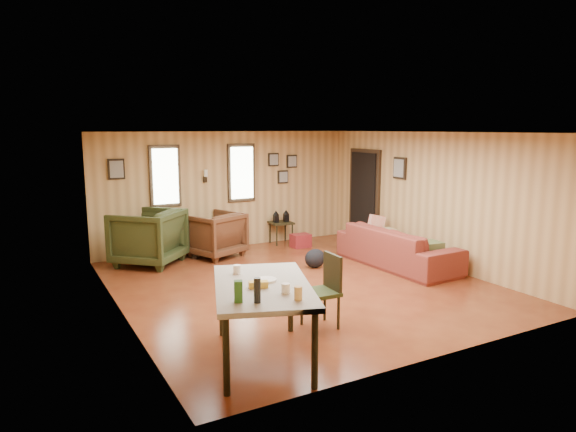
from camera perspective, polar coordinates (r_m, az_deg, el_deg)
name	(u,v)px	position (r m, az deg, el deg)	size (l,w,h in m)	color
room	(301,207)	(8.31, 1.44, 1.02)	(5.54, 6.04, 2.44)	brown
sofa	(398,240)	(9.44, 12.07, -2.67)	(2.41, 0.71, 0.94)	maroon
recliner_brown	(215,232)	(10.02, -8.14, -1.80)	(0.93, 0.87, 0.95)	#4F2B17
recliner_green	(148,234)	(9.66, -15.28, -1.99)	(1.08, 1.02, 1.12)	#2C3518
end_table	(183,234)	(10.16, -11.64, -2.02)	(0.67, 0.63, 0.77)	black
side_table	(281,221)	(11.01, -0.77, -0.55)	(0.49, 0.49, 0.73)	black
cooler	(301,241)	(10.75, 1.41, -2.75)	(0.39, 0.28, 0.28)	maroon
backpack	(315,258)	(9.20, 3.03, -4.72)	(0.42, 0.33, 0.34)	black
sofa_pillows	(402,236)	(9.64, 12.57, -2.20)	(0.65, 1.93, 0.39)	#556035
dining_table	(262,291)	(5.48, -2.85, -8.35)	(1.49, 1.89, 1.08)	gray
dining_chair	(325,286)	(6.47, 4.14, -7.81)	(0.43, 0.43, 0.92)	#2C3518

